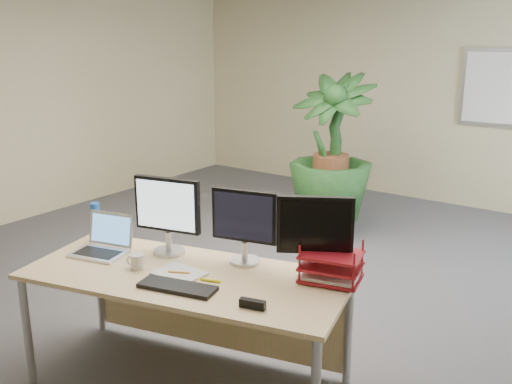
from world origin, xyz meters
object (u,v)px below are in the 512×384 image
Objects in this scene: desk at (194,291)px; floor_plant at (331,168)px; monitor_right at (244,222)px; monitor_left at (167,211)px; laptop at (104,243)px.

floor_plant reaches higher than desk.
desk is 4.42× the size of monitor_right.
floor_plant is at bearing 96.77° from monitor_left.
monitor_left is 0.54m from monitor_right.
laptop is (-0.03, -3.15, 0.08)m from floor_plant.
floor_plant reaches higher than monitor_right.
desk is 0.55m from monitor_right.
floor_plant is at bearing 89.54° from laptop.
monitor_left is (0.35, -2.91, 0.32)m from floor_plant.
monitor_right is (0.86, -2.75, 0.29)m from floor_plant.
laptop is at bearing -166.93° from desk.
monitor_right is 1.19× the size of laptop.
floor_plant reaches higher than laptop.
laptop reaches higher than desk.
desk is at bearing -16.24° from monitor_left.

